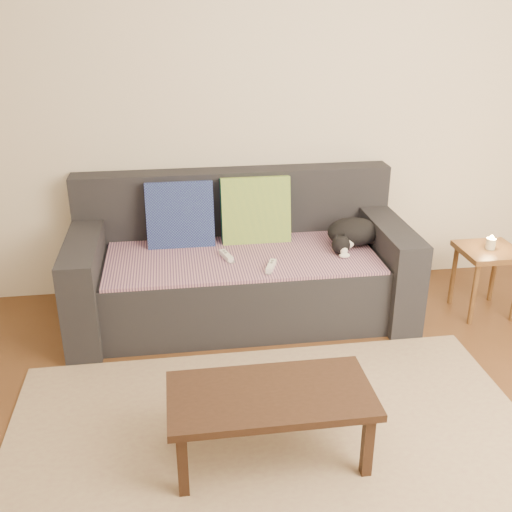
# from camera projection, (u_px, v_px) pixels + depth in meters

# --- Properties ---
(ground) EXTENTS (4.50, 4.50, 0.00)m
(ground) POSITION_uv_depth(u_px,v_px,m) (285.00, 486.00, 2.54)
(ground) COLOR brown
(ground) RESTS_ON ground
(back_wall) EXTENTS (4.50, 0.04, 2.60)m
(back_wall) POSITION_uv_depth(u_px,v_px,m) (230.00, 100.00, 3.84)
(back_wall) COLOR beige
(back_wall) RESTS_ON ground
(sofa) EXTENTS (2.10, 0.94, 0.87)m
(sofa) POSITION_uv_depth(u_px,v_px,m) (240.00, 268.00, 3.85)
(sofa) COLOR #232328
(sofa) RESTS_ON ground
(throw_blanket) EXTENTS (1.66, 0.74, 0.02)m
(throw_blanket) POSITION_uv_depth(u_px,v_px,m) (242.00, 256.00, 3.71)
(throw_blanket) COLOR #412B51
(throw_blanket) RESTS_ON sofa
(cushion_navy) EXTENTS (0.43, 0.20, 0.44)m
(cushion_navy) POSITION_uv_depth(u_px,v_px,m) (180.00, 215.00, 3.82)
(cushion_navy) COLOR #141351
(cushion_navy) RESTS_ON throw_blanket
(cushion_green) EXTENTS (0.45, 0.19, 0.46)m
(cushion_green) POSITION_uv_depth(u_px,v_px,m) (255.00, 211.00, 3.89)
(cushion_green) COLOR #0B4C47
(cushion_green) RESTS_ON throw_blanket
(cat) EXTENTS (0.41, 0.38, 0.18)m
(cat) POSITION_uv_depth(u_px,v_px,m) (352.00, 233.00, 3.82)
(cat) COLOR black
(cat) RESTS_ON throw_blanket
(wii_remote_a) EXTENTS (0.08, 0.15, 0.03)m
(wii_remote_a) POSITION_uv_depth(u_px,v_px,m) (226.00, 256.00, 3.66)
(wii_remote_a) COLOR white
(wii_remote_a) RESTS_ON throw_blanket
(wii_remote_b) EXTENTS (0.09, 0.15, 0.03)m
(wii_remote_b) POSITION_uv_depth(u_px,v_px,m) (271.00, 266.00, 3.52)
(wii_remote_b) COLOR white
(wii_remote_b) RESTS_ON throw_blanket
(side_table) EXTENTS (0.36, 0.36, 0.45)m
(side_table) POSITION_uv_depth(u_px,v_px,m) (488.00, 260.00, 3.81)
(side_table) COLOR brown
(side_table) RESTS_ON ground
(candle) EXTENTS (0.06, 0.06, 0.09)m
(candle) POSITION_uv_depth(u_px,v_px,m) (491.00, 243.00, 3.77)
(candle) COLOR beige
(candle) RESTS_ON side_table
(rug) EXTENTS (2.50, 1.80, 0.01)m
(rug) POSITION_uv_depth(u_px,v_px,m) (279.00, 460.00, 2.67)
(rug) COLOR tan
(rug) RESTS_ON ground
(coffee_table) EXTENTS (0.89, 0.44, 0.35)m
(coffee_table) POSITION_uv_depth(u_px,v_px,m) (271.00, 401.00, 2.58)
(coffee_table) COLOR black
(coffee_table) RESTS_ON rug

